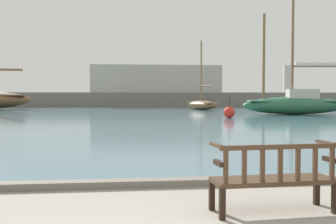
{
  "coord_description": "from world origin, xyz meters",
  "views": [
    {
      "loc": [
        -1.07,
        -3.17,
        1.55
      ],
      "look_at": [
        0.47,
        10.0,
        1.0
      ],
      "focal_mm": 45.0,
      "sensor_mm": 36.0,
      "label": 1
    }
  ],
  "objects_px": {
    "park_bench": "(274,177)",
    "sailboat_outer_port": "(202,104)",
    "channel_buoy": "(229,112)",
    "sailboat_nearest_starboard": "(295,102)"
  },
  "relations": [
    {
      "from": "park_bench",
      "to": "sailboat_outer_port",
      "type": "height_order",
      "value": "sailboat_outer_port"
    },
    {
      "from": "park_bench",
      "to": "sailboat_nearest_starboard",
      "type": "bearing_deg",
      "value": 65.93
    },
    {
      "from": "park_bench",
      "to": "sailboat_outer_port",
      "type": "distance_m",
      "value": 35.86
    },
    {
      "from": "park_bench",
      "to": "sailboat_outer_port",
      "type": "xyz_separation_m",
      "value": [
        6.07,
        35.35,
        0.13
      ]
    },
    {
      "from": "park_bench",
      "to": "sailboat_outer_port",
      "type": "bearing_deg",
      "value": 80.26
    },
    {
      "from": "sailboat_nearest_starboard",
      "to": "sailboat_outer_port",
      "type": "distance_m",
      "value": 11.84
    },
    {
      "from": "sailboat_nearest_starboard",
      "to": "channel_buoy",
      "type": "bearing_deg",
      "value": -145.94
    },
    {
      "from": "sailboat_outer_port",
      "to": "park_bench",
      "type": "bearing_deg",
      "value": -99.74
    },
    {
      "from": "sailboat_outer_port",
      "to": "channel_buoy",
      "type": "relative_size",
      "value": 4.78
    },
    {
      "from": "park_bench",
      "to": "channel_buoy",
      "type": "bearing_deg",
      "value": 76.64
    }
  ]
}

